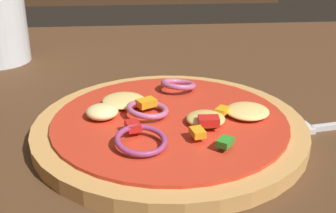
% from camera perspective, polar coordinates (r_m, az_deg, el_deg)
% --- Properties ---
extents(dining_table, '(1.12, 0.81, 0.03)m').
position_cam_1_polar(dining_table, '(0.43, 2.66, -5.00)').
color(dining_table, '#4C301C').
rests_on(dining_table, ground).
extents(pizza, '(0.24, 0.24, 0.03)m').
position_cam_1_polar(pizza, '(0.41, 0.20, -2.51)').
color(pizza, tan).
rests_on(pizza, dining_table).
extents(fork, '(0.16, 0.04, 0.01)m').
position_cam_1_polar(fork, '(0.46, 20.03, -2.08)').
color(fork, silver).
rests_on(fork, dining_table).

